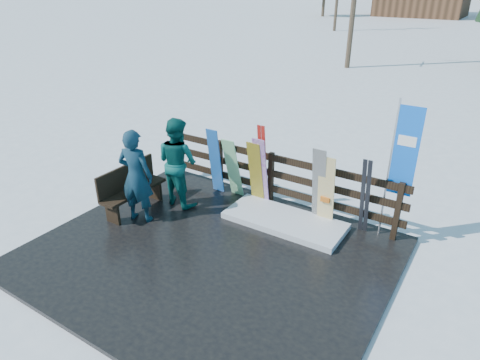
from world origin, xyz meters
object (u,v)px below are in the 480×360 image
Objects in this scene: bench at (131,187)px; snowboard_0 at (215,161)px; snowboard_1 at (233,168)px; person_front at (136,176)px; snowboard_4 at (319,186)px; snowboard_5 at (326,191)px; person_back at (178,162)px; rental_flag at (401,157)px; snowboard_3 at (261,172)px; snowboard_2 at (256,173)px.

bench is 0.99× the size of snowboard_0.
snowboard_1 is at bearing 0.00° from snowboard_0.
snowboard_0 is 0.81× the size of person_front.
snowboard_4 reaches higher than snowboard_5.
person_back is (-0.83, -0.80, 0.24)m from snowboard_1.
rental_flag reaches higher than person_back.
snowboard_3 is 1.42m from snowboard_5.
snowboard_1 is at bearing -135.88° from person_front.
snowboard_1 is 0.92× the size of snowboard_3.
snowboard_3 is (0.12, 0.00, 0.05)m from snowboard_2.
person_back reaches higher than snowboard_4.
snowboard_4 is at bearing 0.00° from snowboard_1.
snowboard_1 is 0.57m from snowboard_2.
snowboard_4 reaches higher than snowboard_3.
person_front is (-0.58, -1.78, 0.19)m from snowboard_0.
snowboard_1 is 0.76× the size of person_back.
snowboard_0 reaches higher than snowboard_1.
person_back is (-2.80, -0.80, 0.15)m from snowboard_4.
snowboard_5 is (3.57, 1.57, 0.21)m from bench.
snowboard_0 is 1.88m from person_front.
snowboard_5 is (1.42, 0.00, -0.04)m from snowboard_3.
rental_flag is (3.76, 0.27, 0.85)m from snowboard_0.
rental_flag is 4.85m from person_front.
snowboard_2 is 0.13m from snowboard_3.
snowboard_5 is at bearing 0.00° from snowboard_2.
person_front is 1.00× the size of person_back.
snowboard_0 is 0.58× the size of rental_flag.
snowboard_5 is 0.78× the size of person_back.
snowboard_2 reaches higher than bench.
snowboard_1 is 0.98× the size of snowboard_5.
person_back is (-0.37, -0.80, 0.19)m from snowboard_0.
snowboard_4 is 0.16m from snowboard_5.
snowboard_3 is 2.49m from person_front.
bench is 3.91m from snowboard_5.
person_back reaches higher than bench.
person_front is at bearing -154.76° from rental_flag.
snowboard_3 is at bearing 0.00° from snowboard_0.
snowboard_5 is 1.50m from rental_flag.
bench is 0.58× the size of rental_flag.
snowboard_2 is at bearing -147.79° from person_front.
snowboard_3 reaches higher than snowboard_2.
snowboard_5 is at bearing 0.00° from snowboard_1.
bench is 1.08m from person_back.
person_front reaches higher than snowboard_5.
snowboard_2 is 0.77× the size of person_back.
snowboard_3 is (2.15, 1.57, 0.25)m from bench.
bench is at bearing -155.35° from snowboard_4.
rental_flag is at bearing 5.66° from snowboard_2.
snowboard_1 is 0.90× the size of snowboard_4.
person_back is at bearing -164.78° from snowboard_5.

